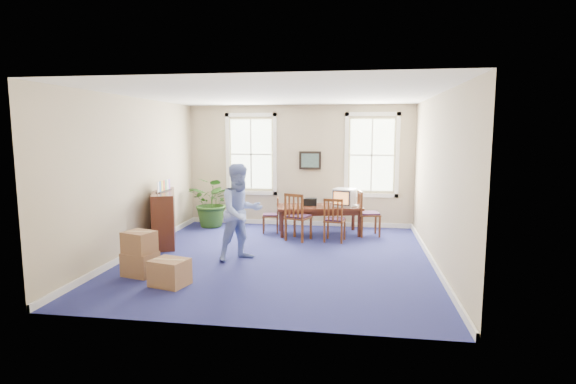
# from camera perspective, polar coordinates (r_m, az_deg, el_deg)

# --- Properties ---
(floor) EXTENTS (6.50, 6.50, 0.00)m
(floor) POSITION_cam_1_polar(r_m,az_deg,el_deg) (9.08, -1.20, -8.33)
(floor) COLOR navy
(floor) RESTS_ON ground
(ceiling) EXTENTS (6.50, 6.50, 0.00)m
(ceiling) POSITION_cam_1_polar(r_m,az_deg,el_deg) (8.76, -1.26, 12.23)
(ceiling) COLOR white
(ceiling) RESTS_ON ground
(wall_back) EXTENTS (6.50, 0.00, 6.50)m
(wall_back) POSITION_cam_1_polar(r_m,az_deg,el_deg) (11.98, 1.42, 3.34)
(wall_back) COLOR tan
(wall_back) RESTS_ON ground
(wall_front) EXTENTS (6.50, 0.00, 6.50)m
(wall_front) POSITION_cam_1_polar(r_m,az_deg,el_deg) (5.63, -6.86, -1.62)
(wall_front) COLOR tan
(wall_front) RESTS_ON ground
(wall_left) EXTENTS (0.00, 6.50, 6.50)m
(wall_left) POSITION_cam_1_polar(r_m,az_deg,el_deg) (9.74, -18.90, 1.94)
(wall_left) COLOR tan
(wall_left) RESTS_ON ground
(wall_right) EXTENTS (0.00, 6.50, 6.50)m
(wall_right) POSITION_cam_1_polar(r_m,az_deg,el_deg) (8.78, 18.45, 1.37)
(wall_right) COLOR tan
(wall_right) RESTS_ON ground
(baseboard_back) EXTENTS (6.00, 0.04, 0.12)m
(baseboard_back) POSITION_cam_1_polar(r_m,az_deg,el_deg) (12.16, 1.38, -3.92)
(baseboard_back) COLOR white
(baseboard_back) RESTS_ON ground
(baseboard_left) EXTENTS (0.04, 6.50, 0.12)m
(baseboard_left) POSITION_cam_1_polar(r_m,az_deg,el_deg) (9.99, -18.37, -6.88)
(baseboard_left) COLOR white
(baseboard_left) RESTS_ON ground
(baseboard_right) EXTENTS (0.04, 6.50, 0.12)m
(baseboard_right) POSITION_cam_1_polar(r_m,az_deg,el_deg) (9.06, 17.85, -8.34)
(baseboard_right) COLOR white
(baseboard_right) RESTS_ON ground
(window_left) EXTENTS (1.40, 0.12, 2.20)m
(window_left) POSITION_cam_1_polar(r_m,az_deg,el_deg) (12.17, -4.70, 4.80)
(window_left) COLOR white
(window_left) RESTS_ON ground
(window_right) EXTENTS (1.40, 0.12, 2.20)m
(window_right) POSITION_cam_1_polar(r_m,az_deg,el_deg) (11.85, 10.59, 4.62)
(window_right) COLOR white
(window_right) RESTS_ON ground
(wall_picture) EXTENTS (0.58, 0.06, 0.48)m
(wall_picture) POSITION_cam_1_polar(r_m,az_deg,el_deg) (11.89, 2.83, 4.03)
(wall_picture) COLOR black
(wall_picture) RESTS_ON ground
(conference_table) EXTENTS (2.20, 1.33, 0.70)m
(conference_table) POSITION_cam_1_polar(r_m,az_deg,el_deg) (11.09, 3.95, -3.55)
(conference_table) COLOR #481F13
(conference_table) RESTS_ON ground
(crt_tv) EXTENTS (0.60, 0.63, 0.43)m
(crt_tv) POSITION_cam_1_polar(r_m,az_deg,el_deg) (11.01, 7.14, -0.69)
(crt_tv) COLOR #B7B7BC
(crt_tv) RESTS_ON conference_table
(game_console) EXTENTS (0.20, 0.22, 0.04)m
(game_console) POSITION_cam_1_polar(r_m,az_deg,el_deg) (10.99, 8.58, -1.75)
(game_console) COLOR white
(game_console) RESTS_ON conference_table
(equipment_bag) EXTENTS (0.35, 0.23, 0.18)m
(equipment_bag) POSITION_cam_1_polar(r_m,az_deg,el_deg) (11.08, 2.78, -1.25)
(equipment_bag) COLOR black
(equipment_bag) RESTS_ON conference_table
(chair_near_left) EXTENTS (0.64, 0.64, 1.11)m
(chair_near_left) POSITION_cam_1_polar(r_m,az_deg,el_deg) (10.41, 1.34, -3.11)
(chair_near_left) COLOR brown
(chair_near_left) RESTS_ON ground
(chair_near_right) EXTENTS (0.52, 0.52, 1.02)m
(chair_near_right) POSITION_cam_1_polar(r_m,az_deg,el_deg) (10.35, 5.96, -3.49)
(chair_near_right) COLOR brown
(chair_near_right) RESTS_ON ground
(chair_end_left) EXTENTS (0.45, 0.45, 0.89)m
(chair_end_left) POSITION_cam_1_polar(r_m,az_deg,el_deg) (11.23, -2.24, -2.91)
(chair_end_left) COLOR brown
(chair_end_left) RESTS_ON ground
(chair_end_right) EXTENTS (0.57, 0.57, 1.09)m
(chair_end_right) POSITION_cam_1_polar(r_m,az_deg,el_deg) (11.02, 10.26, -2.68)
(chair_end_right) COLOR brown
(chair_end_right) RESTS_ON ground
(man) EXTENTS (1.17, 1.15, 1.89)m
(man) POSITION_cam_1_polar(r_m,az_deg,el_deg) (8.79, -6.01, -2.57)
(man) COLOR #8499DE
(man) RESTS_ON ground
(credenza) EXTENTS (1.03, 1.66, 1.26)m
(credenza) POSITION_cam_1_polar(r_m,az_deg,el_deg) (10.47, -15.48, -2.91)
(credenza) COLOR #481F13
(credenza) RESTS_ON ground
(brochure_rack) EXTENTS (0.19, 0.61, 0.26)m
(brochure_rack) POSITION_cam_1_polar(r_m,az_deg,el_deg) (10.35, -15.51, 1.25)
(brochure_rack) COLOR #99999E
(brochure_rack) RESTS_ON credenza
(potted_plant) EXTENTS (1.46, 1.36, 1.33)m
(potted_plant) POSITION_cam_1_polar(r_m,az_deg,el_deg) (11.99, -9.49, -1.26)
(potted_plant) COLOR #244A16
(potted_plant) RESTS_ON ground
(cardboard_boxes) EXTENTS (1.78, 1.78, 0.82)m
(cardboard_boxes) POSITION_cam_1_polar(r_m,az_deg,el_deg) (8.32, -16.71, -7.23)
(cardboard_boxes) COLOR #986843
(cardboard_boxes) RESTS_ON ground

